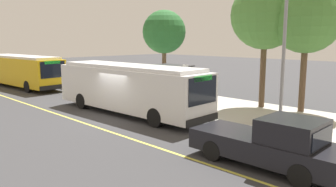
{
  "coord_description": "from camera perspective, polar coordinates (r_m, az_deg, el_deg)",
  "views": [
    {
      "loc": [
        15.52,
        -11.27,
        4.45
      ],
      "look_at": [
        2.79,
        1.38,
        1.52
      ],
      "focal_mm": 35.71,
      "sensor_mm": 36.0,
      "label": 1
    }
  ],
  "objects": [
    {
      "name": "ground_plane",
      "position": [
        19.69,
        -8.62,
        -3.9
      ],
      "size": [
        120.0,
        120.0,
        0.0
      ],
      "primitive_type": "plane",
      "color": "#38383A"
    },
    {
      "name": "waiting_bench",
      "position": [
        24.53,
        0.93,
        0.31
      ],
      "size": [
        1.6,
        0.48,
        0.95
      ],
      "color": "brown",
      "rests_on": "sidewalk_curb"
    },
    {
      "name": "lane_stripe_center",
      "position": [
        18.52,
        -14.14,
        -4.91
      ],
      "size": [
        36.0,
        0.14,
        0.01
      ],
      "primitive_type": "cube",
      "color": "#E0D64C",
      "rests_on": "ground_plane"
    },
    {
      "name": "street_tree_downstreet",
      "position": [
        21.34,
        22.6,
        11.7
      ],
      "size": [
        4.05,
        4.05,
        7.51
      ],
      "color": "brown",
      "rests_on": "sidewalk_curb"
    },
    {
      "name": "pedestrian_commuter",
      "position": [
        23.8,
        -2.83,
        1.2
      ],
      "size": [
        0.24,
        0.4,
        1.69
      ],
      "color": "#282D47",
      "rests_on": "sidewalk_curb"
    },
    {
      "name": "sidewalk_curb",
      "position": [
        23.63,
        3.18,
        -1.42
      ],
      "size": [
        44.0,
        6.4,
        0.15
      ],
      "primitive_type": "cube",
      "color": "#B7B2A8",
      "rests_on": "ground_plane"
    },
    {
      "name": "utility_pole",
      "position": [
        16.46,
        19.06,
        4.93
      ],
      "size": [
        0.16,
        0.16,
        6.4
      ],
      "primitive_type": "cylinder",
      "color": "gray",
      "rests_on": "sidewalk_curb"
    },
    {
      "name": "street_tree_near_shelter",
      "position": [
        21.97,
        16.28,
        12.7
      ],
      "size": [
        4.26,
        4.26,
        7.91
      ],
      "color": "brown",
      "rests_on": "sidewalk_curb"
    },
    {
      "name": "transit_bus_main",
      "position": [
        20.12,
        -6.69,
        1.1
      ],
      "size": [
        11.23,
        2.97,
        2.95
      ],
      "color": "white",
      "rests_on": "ground_plane"
    },
    {
      "name": "bus_shelter",
      "position": [
        24.31,
        0.69,
        3.28
      ],
      "size": [
        2.9,
        1.6,
        2.48
      ],
      "color": "#333338",
      "rests_on": "sidewalk_curb"
    },
    {
      "name": "pickup_truck",
      "position": [
        12.28,
        17.28,
        -8.18
      ],
      "size": [
        5.43,
        2.09,
        1.85
      ],
      "color": "black",
      "rests_on": "ground_plane"
    },
    {
      "name": "route_sign_post",
      "position": [
        20.37,
        2.99,
        2.22
      ],
      "size": [
        0.44,
        0.08,
        2.8
      ],
      "color": "#333338",
      "rests_on": "sidewalk_curb"
    },
    {
      "name": "street_tree_upstreet",
      "position": [
        28.4,
        -0.67,
        10.43
      ],
      "size": [
        3.62,
        3.62,
        6.72
      ],
      "color": "brown",
      "rests_on": "sidewalk_curb"
    },
    {
      "name": "transit_bus_second",
      "position": [
        34.0,
        -23.73,
        3.7
      ],
      "size": [
        11.46,
        3.31,
        2.95
      ],
      "color": "gold",
      "rests_on": "ground_plane"
    }
  ]
}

